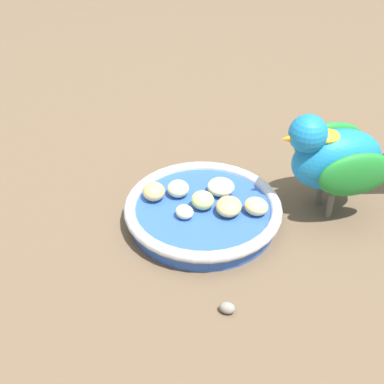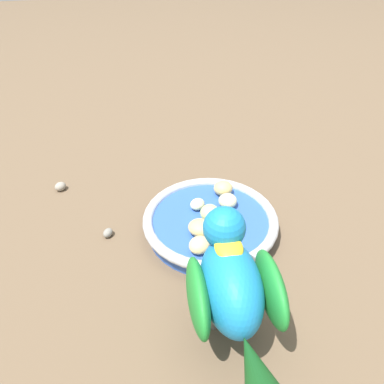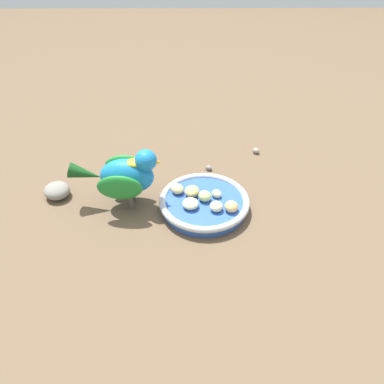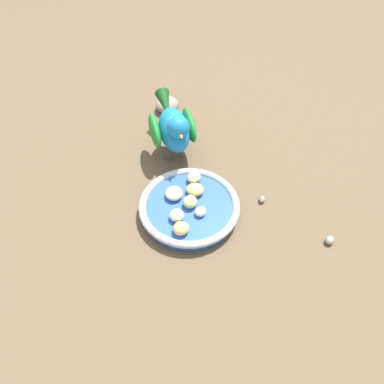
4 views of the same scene
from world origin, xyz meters
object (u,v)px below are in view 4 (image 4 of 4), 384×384
Objects in this scene: apple_piece_2 at (194,177)px; apple_piece_3 at (200,212)px; apple_piece_1 at (172,194)px; apple_piece_0 at (190,202)px; parrot at (174,127)px; rock_large at (167,105)px; apple_piece_6 at (195,190)px; pebble_0 at (330,240)px; apple_piece_5 at (181,228)px; pebble_1 at (262,199)px; apple_piece_4 at (177,215)px; feeding_bowl at (189,207)px.

apple_piece_3 is at bearing 170.32° from apple_piece_2.
apple_piece_3 is (-0.06, -0.04, -0.00)m from apple_piece_1.
apple_piece_0 is 0.14× the size of parrot.
apple_piece_0 is 0.48× the size of rock_large.
apple_piece_0 is 0.04m from apple_piece_6.
rock_large is at bearing 20.72° from pebble_0.
apple_piece_5 is 0.20m from pebble_1.
apple_piece_1 is at bearing 85.84° from apple_piece_6.
pebble_1 is (0.01, -0.19, -0.03)m from apple_piece_4.
feeding_bowl is 6.59× the size of apple_piece_2.
apple_piece_1 is at bearing 55.15° from pebble_0.
apple_piece_4 is 0.79× the size of apple_piece_6.
apple_piece_2 is 0.14m from apple_piece_5.
pebble_0 is at bearing -109.20° from apple_piece_5.
apple_piece_6 is at bearing 175.26° from rock_large.
apple_piece_4 reaches higher than feeding_bowl.
apple_piece_6 is 1.85× the size of pebble_0.
pebble_0 is 0.16m from pebble_1.
feeding_bowl is 7.09× the size of apple_piece_4.
apple_piece_3 is 0.78× the size of apple_piece_5.
pebble_0 is (-0.16, -0.24, -0.03)m from apple_piece_0.
pebble_0 is (-0.19, -0.27, -0.03)m from apple_piece_1.
apple_piece_6 is (0.09, -0.06, -0.00)m from apple_piece_5.
feeding_bowl is 0.07m from apple_piece_5.
apple_piece_2 is at bearing 176.42° from rock_large.
pebble_1 is (-0.02, -0.16, -0.03)m from apple_piece_0.
apple_piece_3 is (-0.03, -0.01, -0.00)m from apple_piece_0.
pebble_0 is (-0.16, -0.24, -0.01)m from feeding_bowl.
parrot is 0.41m from pebble_0.
apple_piece_2 is at bearing -28.21° from apple_piece_5.
pebble_0 is at bearing 36.50° from parrot.
apple_piece_6 is at bearing -37.22° from feeding_bowl.
apple_piece_6 is (0.06, -0.01, 0.00)m from apple_piece_3.
apple_piece_4 is 0.47× the size of rock_large.
apple_piece_1 is 0.59× the size of rock_large.
feeding_bowl is 0.19m from parrot.
pebble_1 is at bearing -122.00° from apple_piece_2.
rock_large is at bearing -3.58° from apple_piece_2.
parrot is at bearing -14.53° from apple_piece_4.
feeding_bowl is 0.16m from pebble_1.
apple_piece_0 is 0.36m from rock_large.
parrot is at bearing -5.61° from apple_piece_0.
parrot reaches higher than apple_piece_2.
apple_piece_4 is 0.31m from pebble_0.
apple_piece_3 is 0.15m from pebble_1.
apple_piece_2 is 0.04m from apple_piece_6.
apple_piece_2 reaches higher than feeding_bowl.
rock_large is 0.55m from pebble_0.
parrot is at bearing -12.81° from apple_piece_5.
apple_piece_5 is 0.85× the size of apple_piece_6.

